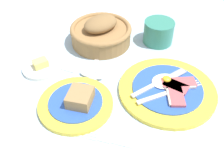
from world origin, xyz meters
name	(u,v)px	position (x,y,z in m)	size (l,w,h in m)	color
ground_plane	(145,93)	(0.00, 0.00, 0.00)	(3.00, 3.00, 0.00)	#A3BCD1
breakfast_plate	(168,89)	(0.06, -0.01, 0.01)	(0.26, 0.26, 0.03)	yellow
bread_plate	(77,102)	(-0.18, 0.03, 0.01)	(0.19, 0.19, 0.05)	yellow
sugar_cup	(159,31)	(0.15, 0.20, 0.04)	(0.10, 0.10, 0.07)	#337F6B
bread_basket	(101,33)	(-0.03, 0.27, 0.04)	(0.20, 0.20, 0.09)	olive
butter_dish	(41,67)	(-0.24, 0.20, 0.01)	(0.11, 0.11, 0.03)	silver
teaspoon_by_saucer	(83,73)	(-0.13, 0.13, 0.01)	(0.15, 0.15, 0.01)	silver
teaspoon_near_cup	(93,77)	(-0.11, 0.11, 0.01)	(0.10, 0.18, 0.01)	silver
fork_on_cloth	(120,143)	(-0.12, -0.12, 0.00)	(0.16, 0.13, 0.01)	silver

